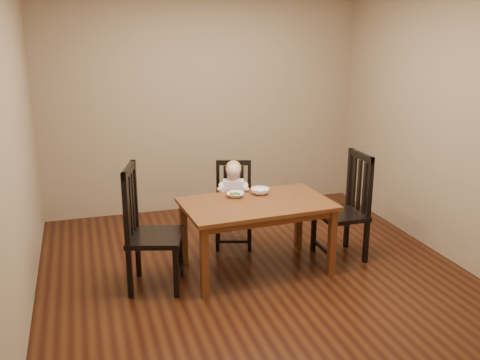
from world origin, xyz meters
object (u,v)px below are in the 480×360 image
object	(u,v)px
chair_child	(234,206)
chair_left	(148,230)
bowl_peas	(235,195)
bowl_veg	(260,191)
chair_right	(346,208)
dining_table	(257,210)
toddler	(234,196)

from	to	relation	value
chair_child	chair_left	xyz separation A→B (m)	(-1.00, -0.73, 0.11)
chair_left	bowl_peas	size ratio (longest dim) A/B	6.77
bowl_peas	bowl_veg	distance (m)	0.26
bowl_peas	chair_right	bearing A→B (deg)	-9.17
chair_right	bowl_peas	bearing A→B (deg)	80.68
chair_child	chair_left	size ratio (longest dim) A/B	0.80
chair_left	bowl_veg	bearing A→B (deg)	119.83
dining_table	bowl_veg	size ratio (longest dim) A/B	7.77
chair_child	bowl_peas	size ratio (longest dim) A/B	5.43
chair_left	toddler	world-z (taller)	chair_left
bowl_veg	chair_left	bearing A→B (deg)	-166.32
chair_child	toddler	bearing A→B (deg)	90.00
chair_right	chair_left	bearing A→B (deg)	92.29
toddler	dining_table	bearing A→B (deg)	110.51
dining_table	bowl_peas	world-z (taller)	bowl_peas
dining_table	bowl_peas	bearing A→B (deg)	124.38
dining_table	bowl_veg	xyz separation A→B (m)	(0.11, 0.23, 0.11)
chair_child	chair_left	bearing A→B (deg)	52.81
dining_table	chair_right	xyz separation A→B (m)	(0.96, 0.04, -0.09)
chair_child	bowl_veg	size ratio (longest dim) A/B	4.92
chair_right	bowl_peas	world-z (taller)	chair_right
dining_table	chair_right	size ratio (longest dim) A/B	1.32
chair_left	toddler	xyz separation A→B (m)	(0.99, 0.69, 0.02)
chair_right	bowl_peas	xyz separation A→B (m)	(-1.11, 0.18, 0.19)
toddler	chair_left	bearing A→B (deg)	51.48
toddler	bowl_peas	distance (m)	0.46
chair_right	bowl_peas	distance (m)	1.14
chair_left	bowl_peas	world-z (taller)	chair_left
bowl_peas	bowl_veg	size ratio (longest dim) A/B	0.91
dining_table	chair_child	bearing A→B (deg)	92.43
chair_left	bowl_peas	bearing A→B (deg)	122.74
chair_right	toddler	world-z (taller)	chair_right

